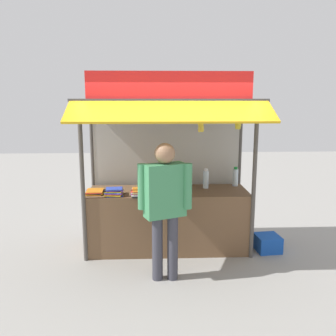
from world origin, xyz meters
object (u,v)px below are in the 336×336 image
(water_bottle_front_right, at_px, (149,180))
(water_bottle_rear_center, at_px, (235,177))
(magazine_stack_center, at_px, (139,192))
(banana_bunch_leftmost, at_px, (238,124))
(banana_bunch_inner_right, at_px, (201,126))
(vendor_person, at_px, (165,199))
(magazine_stack_mid_right, at_px, (159,193))
(water_bottle_right, at_px, (187,178))
(plastic_crate, at_px, (268,243))
(water_bottle_far_right, at_px, (206,179))
(magazine_stack_back_right, at_px, (114,192))
(magazine_stack_left, at_px, (95,192))

(water_bottle_front_right, xyz_separation_m, water_bottle_rear_center, (1.38, 0.02, 0.03))
(magazine_stack_center, bearing_deg, banana_bunch_leftmost, -9.94)
(banana_bunch_inner_right, relative_size, vendor_person, 0.18)
(magazine_stack_mid_right, bearing_deg, magazine_stack_center, -170.17)
(water_bottle_right, height_order, vendor_person, vendor_person)
(magazine_stack_center, bearing_deg, magazine_stack_mid_right, 9.83)
(water_bottle_front_right, bearing_deg, vendor_person, -80.04)
(magazine_stack_mid_right, bearing_deg, water_bottle_rear_center, 20.60)
(water_bottle_rear_center, relative_size, banana_bunch_leftmost, 1.11)
(plastic_crate, bearing_deg, banana_bunch_inner_right, -164.08)
(water_bottle_far_right, xyz_separation_m, banana_bunch_inner_right, (-0.18, -0.62, 0.87))
(magazine_stack_back_right, bearing_deg, vendor_person, -46.80)
(water_bottle_right, relative_size, plastic_crate, 0.77)
(banana_bunch_leftmost, height_order, plastic_crate, banana_bunch_leftmost)
(water_bottle_rear_center, relative_size, magazine_stack_left, 1.00)
(magazine_stack_left, height_order, magazine_stack_back_right, magazine_stack_back_right)
(magazine_stack_center, bearing_deg, water_bottle_far_right, 20.91)
(magazine_stack_left, height_order, vendor_person, vendor_person)
(banana_bunch_inner_right, relative_size, banana_bunch_leftmost, 1.12)
(magazine_stack_back_right, relative_size, plastic_crate, 0.78)
(water_bottle_rear_center, distance_m, magazine_stack_back_right, 1.94)
(water_bottle_rear_center, height_order, magazine_stack_center, water_bottle_rear_center)
(magazine_stack_back_right, relative_size, vendor_person, 0.16)
(magazine_stack_center, distance_m, magazine_stack_left, 0.67)
(magazine_stack_left, bearing_deg, water_bottle_rear_center, 9.78)
(magazine_stack_back_right, bearing_deg, banana_bunch_leftmost, -8.69)
(water_bottle_right, xyz_separation_m, water_bottle_rear_center, (0.77, -0.02, 0.02))
(magazine_stack_mid_right, height_order, magazine_stack_back_right, magazine_stack_back_right)
(vendor_person, bearing_deg, magazine_stack_back_right, 111.03)
(water_bottle_right, bearing_deg, water_bottle_far_right, -26.34)
(magazine_stack_mid_right, bearing_deg, vendor_person, -85.39)
(banana_bunch_inner_right, bearing_deg, water_bottle_rear_center, 48.17)
(banana_bunch_leftmost, bearing_deg, water_bottle_front_right, 149.04)
(water_bottle_right, relative_size, water_bottle_front_right, 1.08)
(magazine_stack_left, relative_size, banana_bunch_inner_right, 0.99)
(water_bottle_rear_center, bearing_deg, magazine_stack_center, -161.32)
(banana_bunch_inner_right, relative_size, plastic_crate, 0.89)
(magazine_stack_left, bearing_deg, plastic_crate, -1.28)
(water_bottle_right, height_order, banana_bunch_inner_right, banana_bunch_inner_right)
(banana_bunch_leftmost, bearing_deg, magazine_stack_mid_right, 165.00)
(water_bottle_far_right, height_order, water_bottle_rear_center, same)
(plastic_crate, bearing_deg, magazine_stack_left, 178.72)
(magazine_stack_back_right, distance_m, plastic_crate, 2.46)
(water_bottle_right, xyz_separation_m, banana_bunch_inner_right, (0.10, -0.76, 0.89))
(magazine_stack_left, bearing_deg, banana_bunch_leftmost, -10.52)
(water_bottle_right, bearing_deg, water_bottle_rear_center, -1.24)
(magazine_stack_back_right, bearing_deg, magazine_stack_center, -4.02)
(banana_bunch_leftmost, xyz_separation_m, plastic_crate, (0.60, 0.31, -1.84))
(magazine_stack_back_right, relative_size, banana_bunch_leftmost, 0.99)
(water_bottle_right, relative_size, banana_bunch_leftmost, 0.97)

